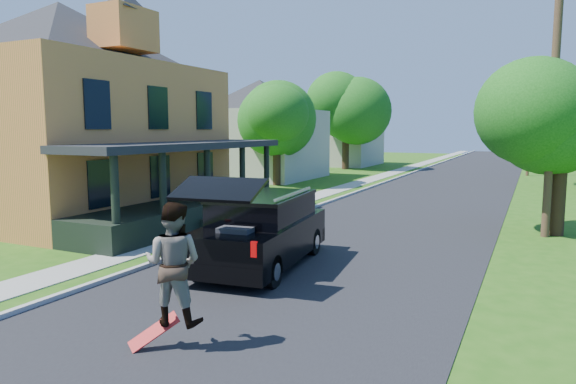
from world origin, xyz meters
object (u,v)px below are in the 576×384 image
at_px(skateboarder, 173,263).
at_px(tree_right_near, 562,118).
at_px(black_suv, 261,230).
at_px(utility_pole_near, 554,85).

bearing_deg(skateboarder, tree_right_near, -129.19).
distance_m(black_suv, utility_pole_near, 10.89).
bearing_deg(utility_pole_near, skateboarder, -132.45).
bearing_deg(tree_right_near, black_suv, -131.84).
distance_m(black_suv, tree_right_near, 11.09).
bearing_deg(tree_right_near, skateboarder, -114.72).
relative_size(tree_right_near, utility_pole_near, 0.62).
xyz_separation_m(tree_right_near, utility_pole_near, (-0.31, -0.48, 1.04)).
bearing_deg(utility_pole_near, tree_right_near, 39.14).
bearing_deg(tree_right_near, utility_pole_near, -122.80).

